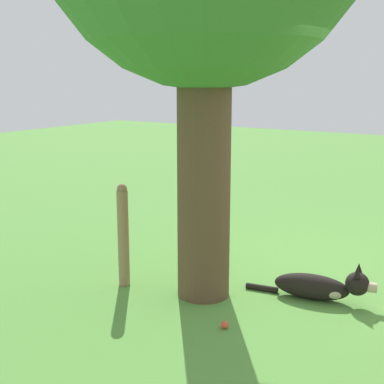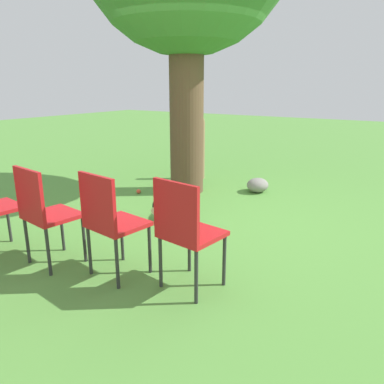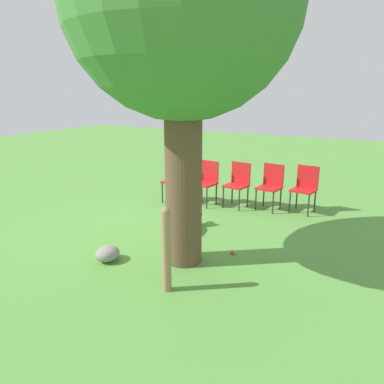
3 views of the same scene
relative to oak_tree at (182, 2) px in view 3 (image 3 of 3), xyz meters
The scene contains 11 objects.
ground_plane 3.59m from the oak_tree, 126.02° to the right, with size 30.00×30.00×0.00m, color #56933D.
oak_tree is the anchor object (origin of this frame).
dog 3.48m from the oak_tree, 155.11° to the right, with size 1.26×0.37×0.40m.
fence_post 3.01m from the oak_tree, 15.80° to the left, with size 0.11×0.11×1.07m.
red_chair_0 4.14m from the oak_tree, 146.72° to the right, with size 0.48×0.49×0.93m.
red_chair_1 4.03m from the oak_tree, 159.75° to the right, with size 0.48×0.49×0.93m.
red_chair_2 4.04m from the oak_tree, behind, with size 0.48×0.49×0.93m.
red_chair_3 4.15m from the oak_tree, behind, with size 0.48×0.49×0.93m.
red_chair_4 4.37m from the oak_tree, 162.47° to the left, with size 0.48×0.49×0.93m.
tennis_ball 3.48m from the oak_tree, 134.86° to the left, with size 0.07×0.07×0.07m.
garden_rock 3.50m from the oak_tree, 60.88° to the right, with size 0.37×0.32×0.22m.
Camera 3 is at (4.93, 3.38, 2.41)m, focal length 35.00 mm.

